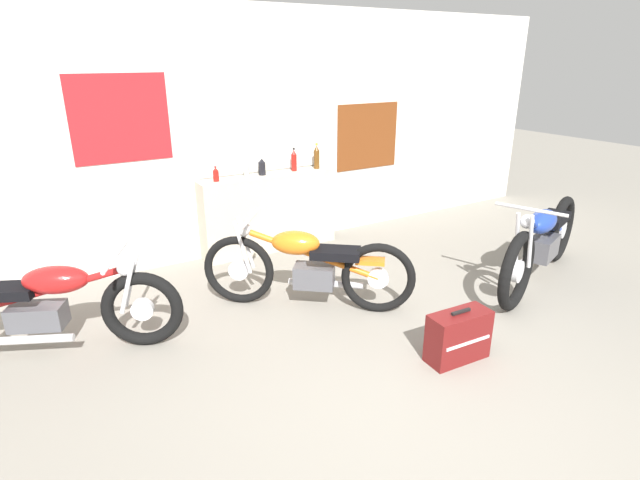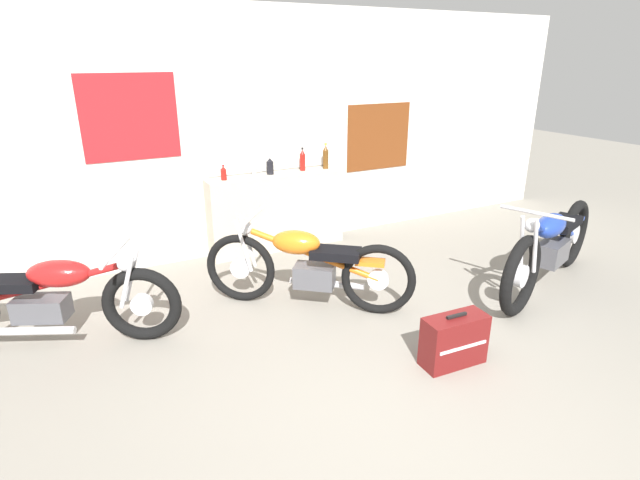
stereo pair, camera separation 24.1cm
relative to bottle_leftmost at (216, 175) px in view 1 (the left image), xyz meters
name	(u,v)px [view 1 (the left image)]	position (x,y,z in m)	size (l,w,h in m)	color
ground_plane	(418,414)	(0.15, -3.26, -1.01)	(24.00, 24.00, 0.00)	gray
wall_back	(222,136)	(0.16, 0.17, 0.39)	(10.00, 0.07, 2.80)	silver
sill_counter	(270,213)	(0.64, -0.01, -0.54)	(1.69, 0.28, 0.94)	#B7AD99
bottle_leftmost	(216,175)	(0.00, 0.00, 0.00)	(0.06, 0.06, 0.17)	maroon
bottle_left_center	(246,169)	(0.37, 0.01, 0.01)	(0.06, 0.06, 0.20)	#B7B2A8
bottle_center	(262,167)	(0.57, 0.02, 0.02)	(0.08, 0.08, 0.21)	black
bottle_right_center	(294,161)	(1.00, 0.02, 0.05)	(0.07, 0.07, 0.28)	maroon
bottle_rightmost	(317,157)	(1.30, -0.01, 0.06)	(0.07, 0.07, 0.31)	#5B3814
motorcycle_red	(45,306)	(-1.87, -1.12, -0.61)	(1.97, 1.06, 0.81)	black
motorcycle_orange	(307,266)	(0.27, -1.55, -0.59)	(1.60, 1.33, 0.87)	black
motorcycle_blue	(542,242)	(2.63, -2.32, -0.56)	(2.18, 0.96, 0.96)	black
hard_case_darkred	(458,336)	(0.84, -2.92, -0.81)	(0.52, 0.25, 0.43)	maroon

